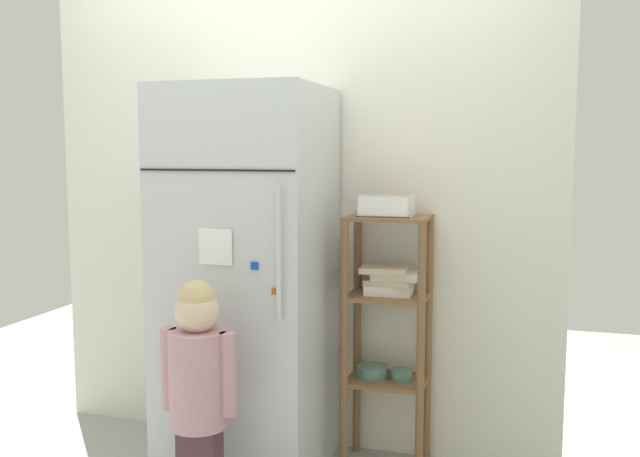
# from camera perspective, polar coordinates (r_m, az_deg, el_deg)

# --- Properties ---
(kitchen_wall_back) EXTENTS (2.55, 0.03, 2.22)m
(kitchen_wall_back) POSITION_cam_1_polar(r_m,az_deg,el_deg) (3.37, -2.17, 0.74)
(kitchen_wall_back) COLOR silver
(kitchen_wall_back) RESTS_ON ground
(refrigerator) EXTENTS (0.68, 0.67, 1.72)m
(refrigerator) POSITION_cam_1_polar(r_m,az_deg,el_deg) (3.12, -5.96, -4.41)
(refrigerator) COLOR silver
(refrigerator) RESTS_ON ground
(child_standing) EXTENTS (0.31, 0.23, 0.96)m
(child_standing) POSITION_cam_1_polar(r_m,az_deg,el_deg) (2.74, -9.98, -12.02)
(child_standing) COLOR #52313C
(child_standing) RESTS_ON ground
(pantry_shelf_unit) EXTENTS (0.37, 0.28, 1.16)m
(pantry_shelf_unit) POSITION_cam_1_polar(r_m,az_deg,el_deg) (3.15, 5.57, -7.31)
(pantry_shelf_unit) COLOR brown
(pantry_shelf_unit) RESTS_ON ground
(fruit_bin) EXTENTS (0.23, 0.16, 0.09)m
(fruit_bin) POSITION_cam_1_polar(r_m,az_deg,el_deg) (3.06, 5.51, 1.73)
(fruit_bin) COLOR white
(fruit_bin) RESTS_ON pantry_shelf_unit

